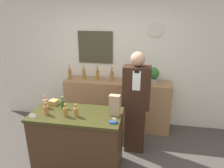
{
  "coord_description": "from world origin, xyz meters",
  "views": [
    {
      "loc": [
        0.66,
        -1.97,
        2.24
      ],
      "look_at": [
        0.12,
        1.08,
        1.16
      ],
      "focal_mm": 32.0,
      "sensor_mm": 36.0,
      "label": 1
    }
  ],
  "objects_px": {
    "shopkeeper": "(136,104)",
    "paper_bag": "(115,105)",
    "tape_dispenser": "(114,122)",
    "potted_plant": "(153,75)"
  },
  "relations": [
    {
      "from": "tape_dispenser",
      "to": "potted_plant",
      "type": "bearing_deg",
      "value": 70.72
    },
    {
      "from": "potted_plant",
      "to": "paper_bag",
      "type": "bearing_deg",
      "value": -113.4
    },
    {
      "from": "shopkeeper",
      "to": "paper_bag",
      "type": "distance_m",
      "value": 0.63
    },
    {
      "from": "potted_plant",
      "to": "tape_dispenser",
      "type": "bearing_deg",
      "value": -109.28
    },
    {
      "from": "shopkeeper",
      "to": "paper_bag",
      "type": "height_order",
      "value": "shopkeeper"
    },
    {
      "from": "paper_bag",
      "to": "tape_dispenser",
      "type": "xyz_separation_m",
      "value": [
        0.02,
        -0.22,
        -0.13
      ]
    },
    {
      "from": "potted_plant",
      "to": "paper_bag",
      "type": "distance_m",
      "value": 1.35
    },
    {
      "from": "paper_bag",
      "to": "tape_dispenser",
      "type": "height_order",
      "value": "paper_bag"
    },
    {
      "from": "potted_plant",
      "to": "tape_dispenser",
      "type": "height_order",
      "value": "potted_plant"
    },
    {
      "from": "shopkeeper",
      "to": "tape_dispenser",
      "type": "distance_m",
      "value": 0.8
    }
  ]
}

